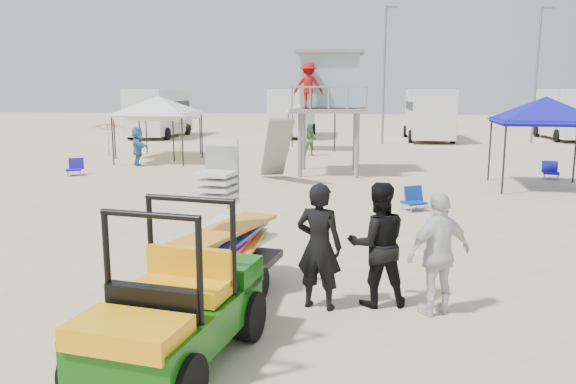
# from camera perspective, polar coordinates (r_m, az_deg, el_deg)

# --- Properties ---
(ground) EXTENTS (140.00, 140.00, 0.00)m
(ground) POSITION_cam_1_polar(r_m,az_deg,el_deg) (8.10, -6.51, -12.83)
(ground) COLOR beige
(ground) RESTS_ON ground
(utility_cart) EXTENTS (1.63, 2.67, 1.90)m
(utility_cart) POSITION_cam_1_polar(r_m,az_deg,el_deg) (6.61, -11.76, -10.16)
(utility_cart) COLOR #0F520C
(utility_cart) RESTS_ON ground
(surf_trailer) EXTENTS (1.61, 2.54, 2.16)m
(surf_trailer) POSITION_cam_1_polar(r_m,az_deg,el_deg) (8.74, -6.66, -4.98)
(surf_trailer) COLOR black
(surf_trailer) RESTS_ON ground
(man_left) EXTENTS (0.77, 0.60, 1.88)m
(man_left) POSITION_cam_1_polar(r_m,az_deg,el_deg) (8.20, 3.17, -5.52)
(man_left) COLOR black
(man_left) RESTS_ON ground
(man_mid) EXTENTS (1.03, 0.88, 1.86)m
(man_mid) POSITION_cam_1_polar(r_m,az_deg,el_deg) (8.42, 9.11, -5.26)
(man_mid) COLOR black
(man_mid) RESTS_ON ground
(man_right) EXTENTS (1.12, 0.92, 1.78)m
(man_right) POSITION_cam_1_polar(r_m,az_deg,el_deg) (8.26, 15.07, -6.08)
(man_right) COLOR silver
(man_right) RESTS_ON ground
(lifeguard_tower) EXTENTS (2.96, 2.96, 4.52)m
(lifeguard_tower) POSITION_cam_1_polar(r_m,az_deg,el_deg) (21.71, 4.03, 10.79)
(lifeguard_tower) COLOR gray
(lifeguard_tower) RESTS_ON ground
(canopy_blue) EXTENTS (3.15, 3.15, 3.38)m
(canopy_blue) POSITION_cam_1_polar(r_m,az_deg,el_deg) (19.98, 24.75, 8.40)
(canopy_blue) COLOR black
(canopy_blue) RESTS_ON ground
(canopy_white_a) EXTENTS (3.28, 3.28, 3.33)m
(canopy_white_a) POSITION_cam_1_polar(r_m,az_deg,el_deg) (25.91, -13.07, 9.17)
(canopy_white_a) COLOR black
(canopy_white_a) RESTS_ON ground
(canopy_white_b) EXTENTS (3.50, 3.50, 3.12)m
(canopy_white_b) POSITION_cam_1_polar(r_m,az_deg,el_deg) (27.78, -13.10, 8.78)
(canopy_white_b) COLOR black
(canopy_white_b) RESTS_ON ground
(canopy_white_c) EXTENTS (2.68, 2.68, 3.26)m
(canopy_white_c) POSITION_cam_1_polar(r_m,az_deg,el_deg) (30.55, 2.53, 9.41)
(canopy_white_c) COLOR black
(canopy_white_c) RESTS_ON ground
(umbrella_a) EXTENTS (1.83, 1.86, 1.63)m
(umbrella_a) POSITION_cam_1_polar(r_m,az_deg,el_deg) (29.02, -17.83, 5.14)
(umbrella_a) COLOR red
(umbrella_a) RESTS_ON ground
(umbrella_b) EXTENTS (2.12, 2.15, 1.68)m
(umbrella_b) POSITION_cam_1_polar(r_m,az_deg,el_deg) (28.30, -10.93, 5.38)
(umbrella_b) COLOR #CFD112
(umbrella_b) RESTS_ON ground
(cone_near) EXTENTS (0.34, 0.34, 0.50)m
(cone_near) POSITION_cam_1_polar(r_m,az_deg,el_deg) (16.33, -8.31, -0.13)
(cone_near) COLOR red
(cone_near) RESTS_ON ground
(cone_far) EXTENTS (0.34, 0.34, 0.50)m
(cone_far) POSITION_cam_1_polar(r_m,az_deg,el_deg) (19.40, -8.11, 1.52)
(cone_far) COLOR #FA2F07
(cone_far) RESTS_ON ground
(beach_chair_a) EXTENTS (0.70, 0.78, 0.64)m
(beach_chair_a) POSITION_cam_1_polar(r_m,az_deg,el_deg) (22.77, -20.82, 2.40)
(beach_chair_a) COLOR #220FA5
(beach_chair_a) RESTS_ON ground
(beach_chair_b) EXTENTS (0.72, 0.80, 0.64)m
(beach_chair_b) POSITION_cam_1_polar(r_m,az_deg,el_deg) (15.43, 12.64, -0.64)
(beach_chair_b) COLOR navy
(beach_chair_b) RESTS_ON ground
(beach_chair_c) EXTENTS (0.66, 0.71, 0.64)m
(beach_chair_c) POSITION_cam_1_polar(r_m,az_deg,el_deg) (22.51, 25.12, 2.02)
(beach_chair_c) COLOR #130EA1
(beach_chair_c) RESTS_ON ground
(rv_far_left) EXTENTS (2.64, 6.80, 3.25)m
(rv_far_left) POSITION_cam_1_polar(r_m,az_deg,el_deg) (39.73, -12.92, 8.05)
(rv_far_left) COLOR silver
(rv_far_left) RESTS_ON ground
(rv_mid_left) EXTENTS (2.65, 6.50, 3.25)m
(rv_mid_left) POSITION_cam_1_polar(r_m,az_deg,el_deg) (39.04, 0.48, 8.27)
(rv_mid_left) COLOR silver
(rv_mid_left) RESTS_ON ground
(rv_mid_right) EXTENTS (2.64, 7.00, 3.25)m
(rv_mid_right) POSITION_cam_1_polar(r_m,az_deg,el_deg) (37.46, 14.10, 7.88)
(rv_mid_right) COLOR silver
(rv_mid_right) RESTS_ON ground
(rv_far_right) EXTENTS (2.64, 6.60, 3.25)m
(rv_far_right) POSITION_cam_1_polar(r_m,az_deg,el_deg) (40.89, 26.60, 7.29)
(rv_far_right) COLOR silver
(rv_far_right) RESTS_ON ground
(light_pole_left) EXTENTS (0.14, 0.14, 8.00)m
(light_pole_left) POSITION_cam_1_polar(r_m,az_deg,el_deg) (34.24, 9.74, 11.53)
(light_pole_left) COLOR slate
(light_pole_left) RESTS_ON ground
(light_pole_right) EXTENTS (0.14, 0.14, 8.00)m
(light_pole_right) POSITION_cam_1_polar(r_m,az_deg,el_deg) (37.13, 23.92, 10.70)
(light_pole_right) COLOR slate
(light_pole_right) RESTS_ON ground
(distant_beachgoers) EXTENTS (16.18, 15.63, 1.68)m
(distant_beachgoers) POSITION_cam_1_polar(r_m,az_deg,el_deg) (27.19, -2.44, 5.30)
(distant_beachgoers) COLOR teal
(distant_beachgoers) RESTS_ON ground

